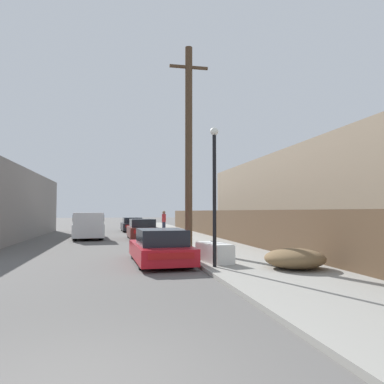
{
  "coord_description": "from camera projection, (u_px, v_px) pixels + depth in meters",
  "views": [
    {
      "loc": [
        0.47,
        -3.94,
        1.89
      ],
      "look_at": [
        3.27,
        9.86,
        2.62
      ],
      "focal_mm": 35.0,
      "sensor_mm": 36.0,
      "label": 1
    }
  ],
  "objects": [
    {
      "name": "pedestrian",
      "position": [
        164.0,
        221.0,
        31.38
      ],
      "size": [
        0.34,
        0.34,
        1.81
      ],
      "color": "#282D42",
      "rests_on": "sidewalk_curb"
    },
    {
      "name": "brush_pile",
      "position": [
        295.0,
        258.0,
        11.58
      ],
      "size": [
        1.87,
        1.89,
        0.62
      ],
      "color": "brown",
      "rests_on": "sidewalk_curb"
    },
    {
      "name": "utility_pole",
      "position": [
        189.0,
        145.0,
        17.17
      ],
      "size": [
        1.8,
        0.33,
        9.4
      ],
      "color": "#4C3826",
      "rests_on": "sidewalk_curb"
    },
    {
      "name": "discarded_fridge",
      "position": [
        214.0,
        252.0,
        13.09
      ],
      "size": [
        1.0,
        1.92,
        0.68
      ],
      "rotation": [
        0.0,
        0.0,
        0.19
      ],
      "color": "silver",
      "rests_on": "sidewalk_curb"
    },
    {
      "name": "wooden_fence",
      "position": [
        224.0,
        225.0,
        23.81
      ],
      "size": [
        0.08,
        40.04,
        1.83
      ],
      "primitive_type": "cube",
      "color": "brown",
      "rests_on": "sidewalk_curb"
    },
    {
      "name": "car_parked_mid",
      "position": [
        142.0,
        230.0,
        25.57
      ],
      "size": [
        1.96,
        4.24,
        1.36
      ],
      "rotation": [
        0.0,
        0.0,
        0.03
      ],
      "color": "#5B1E19",
      "rests_on": "ground"
    },
    {
      "name": "street_lamp",
      "position": [
        214.0,
        185.0,
        12.04
      ],
      "size": [
        0.26,
        0.26,
        4.49
      ],
      "color": "black",
      "rests_on": "sidewalk_curb"
    },
    {
      "name": "building_right_house",
      "position": [
        306.0,
        198.0,
        24.84
      ],
      "size": [
        6.0,
        22.46,
        5.48
      ],
      "primitive_type": "cube",
      "color": "gray",
      "rests_on": "ground"
    },
    {
      "name": "car_parked_far",
      "position": [
        132.0,
        225.0,
        35.17
      ],
      "size": [
        2.07,
        4.66,
        1.3
      ],
      "rotation": [
        0.0,
        0.0,
        0.04
      ],
      "color": "black",
      "rests_on": "ground"
    },
    {
      "name": "parked_sports_car_red",
      "position": [
        160.0,
        248.0,
        13.58
      ],
      "size": [
        2.04,
        4.71,
        1.25
      ],
      "rotation": [
        0.0,
        0.0,
        0.04
      ],
      "color": "red",
      "rests_on": "ground"
    },
    {
      "name": "pickup_truck",
      "position": [
        88.0,
        226.0,
        25.47
      ],
      "size": [
        2.42,
        5.73,
        1.79
      ],
      "rotation": [
        0.0,
        0.0,
        3.22
      ],
      "color": "silver",
      "rests_on": "ground"
    },
    {
      "name": "sidewalk_curb",
      "position": [
        182.0,
        236.0,
        27.72
      ],
      "size": [
        4.2,
        63.0,
        0.12
      ],
      "primitive_type": "cube",
      "color": "gray",
      "rests_on": "ground"
    }
  ]
}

